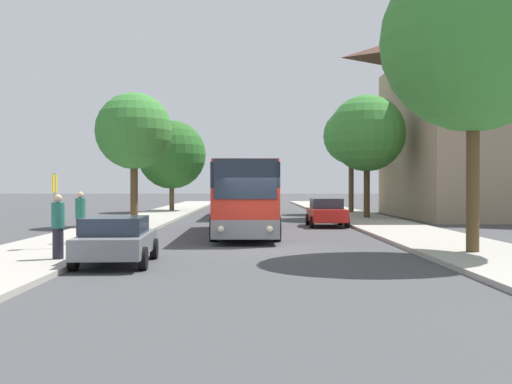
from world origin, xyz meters
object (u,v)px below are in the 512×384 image
tree_left_near (172,155)px  tree_right_near (473,40)px  tree_left_far (134,131)px  parked_car_right_near (327,212)px  pedestrian_waiting_far (58,226)px  tree_right_mid (367,133)px  bus_rear (247,191)px  bus_middle (245,191)px  bus_front (245,197)px  tree_right_far (351,136)px  bus_stop_sign (55,202)px  pedestrian_waiting_near (80,217)px  parked_car_left_curb (117,239)px

tree_left_near → tree_right_near: (13.55, -31.55, 1.94)m
tree_left_near → tree_left_far: size_ratio=1.06×
parked_car_right_near → tree_left_far: tree_left_far is taller
pedestrian_waiting_far → tree_right_mid: size_ratio=0.23×
bus_rear → tree_left_near: bearing=-130.1°
bus_middle → bus_front: bearing=-89.2°
tree_right_far → bus_front: bearing=-112.4°
bus_stop_sign → tree_right_far: tree_right_far is taller
bus_rear → tree_right_near: bearing=-77.1°
pedestrian_waiting_far → tree_left_near: bearing=7.7°
pedestrian_waiting_far → parked_car_right_near: bearing=-25.9°
tree_left_far → tree_right_mid: bearing=25.5°
bus_stop_sign → pedestrian_waiting_far: size_ratio=1.36×
bus_front → tree_right_far: (8.10, 19.61, 4.37)m
bus_middle → tree_left_far: (-5.91, -10.41, 3.27)m
tree_left_far → tree_right_far: tree_right_far is taller
tree_right_near → pedestrian_waiting_far: bearing=-172.0°
bus_stop_sign → tree_left_near: bearing=90.3°
pedestrian_waiting_far → pedestrian_waiting_near: bearing=14.2°
parked_car_left_curb → bus_stop_sign: size_ratio=1.62×
bus_rear → parked_car_left_curb: 40.44m
bus_middle → parked_car_left_curb: bus_middle is taller
bus_front → tree_left_near: tree_left_near is taller
tree_left_far → parked_car_right_near: bearing=0.9°
bus_front → tree_left_near: 24.15m
parked_car_left_curb → parked_car_right_near: 17.54m
parked_car_left_curb → tree_right_far: size_ratio=0.49×
bus_stop_sign → tree_right_mid: (14.01, 19.19, 3.94)m
pedestrian_waiting_far → tree_left_far: size_ratio=0.26×
bus_rear → parked_car_left_curb: (-3.43, -40.29, -1.05)m
bus_rear → tree_left_far: size_ratio=1.71×
tree_right_mid → parked_car_left_curb: bearing=-117.1°
parked_car_right_near → tree_right_far: 15.65m
bus_front → tree_right_mid: (7.80, 11.81, 3.91)m
parked_car_left_curb → tree_right_mid: size_ratio=0.50×
pedestrian_waiting_near → tree_left_far: bearing=-13.2°
bus_rear → pedestrian_waiting_near: (-5.80, -35.49, -0.67)m
pedestrian_waiting_far → bus_stop_sign: bearing=25.4°
bus_front → pedestrian_waiting_far: bearing=-117.4°
parked_car_left_curb → pedestrian_waiting_near: bearing=113.7°
bus_middle → parked_car_right_near: size_ratio=2.90×
bus_stop_sign → parked_car_right_near: bearing=50.3°
tree_right_mid → bus_front: bearing=-123.5°
bus_rear → tree_left_far: bearing=-101.3°
bus_front → parked_car_right_near: bearing=50.4°
tree_right_mid → tree_right_far: bearing=87.8°
pedestrian_waiting_far → tree_left_far: 15.96m
pedestrian_waiting_near → bus_rear: bearing=-23.3°
bus_front → bus_rear: size_ratio=0.94×
parked_car_right_near → bus_stop_sign: (-10.56, -12.74, 0.90)m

